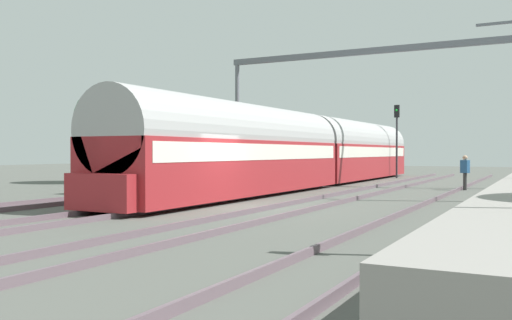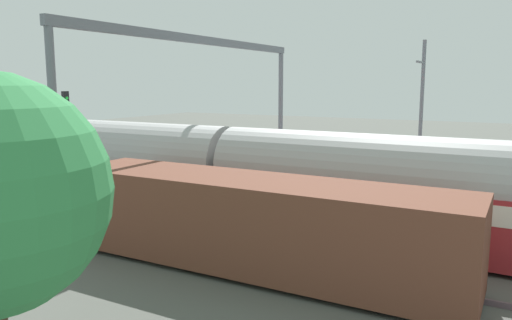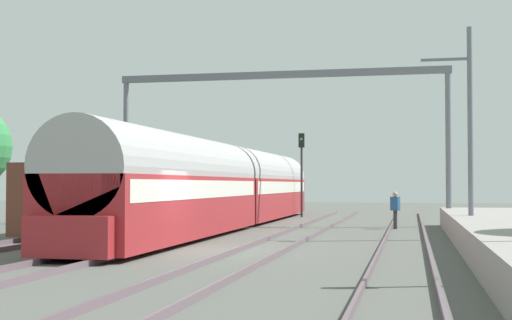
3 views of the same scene
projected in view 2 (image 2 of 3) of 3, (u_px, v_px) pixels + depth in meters
name	position (u px, v px, depth m)	size (l,w,h in m)	color
platform	(507.00, 182.00, 26.70)	(4.40, 28.00, 0.90)	gray
passenger_train	(230.00, 175.00, 20.51)	(2.93, 32.85, 3.82)	maroon
freight_car	(254.00, 224.00, 15.26)	(2.80, 13.00, 2.70)	brown
person_crossing	(296.00, 168.00, 27.82)	(0.47, 0.40, 1.73)	#343434
railway_signal_far	(67.00, 126.00, 27.53)	(0.36, 0.30, 5.29)	#2D2D33
catenary_gantry	(202.00, 78.00, 23.05)	(17.12, 0.28, 7.86)	slate
catenary_pole_east_mid	(421.00, 112.00, 26.95)	(1.90, 0.20, 8.00)	slate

